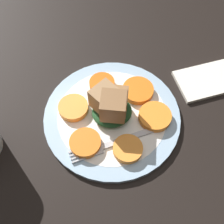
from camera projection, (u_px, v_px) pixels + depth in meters
table_slab at (112, 120)px, 57.18cm from camera, size 120.00×120.00×2.00cm
plate at (112, 116)px, 55.87cm from camera, size 27.04×27.04×1.05cm
carrot_slice_0 at (85, 143)px, 51.54cm from camera, size 5.85×5.85×1.30cm
carrot_slice_1 at (128, 149)px, 50.93cm from camera, size 5.48×5.48×1.30cm
carrot_slice_2 at (155, 117)px, 54.40cm from camera, size 6.39×6.39×1.30cm
carrot_slice_3 at (138, 90)px, 57.55cm from camera, size 6.40×6.40×1.30cm
carrot_slice_4 at (102, 84)px, 58.42cm from camera, size 5.28×5.28×1.30cm
carrot_slice_5 at (73, 108)px, 55.42cm from camera, size 5.93×5.93×1.30cm
center_pile at (112, 106)px, 52.33cm from camera, size 7.97×8.03×6.85cm
fork at (114, 143)px, 52.03cm from camera, size 17.82×2.93×0.40cm
napkin at (209, 80)px, 60.63cm from camera, size 13.90×8.34×0.80cm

